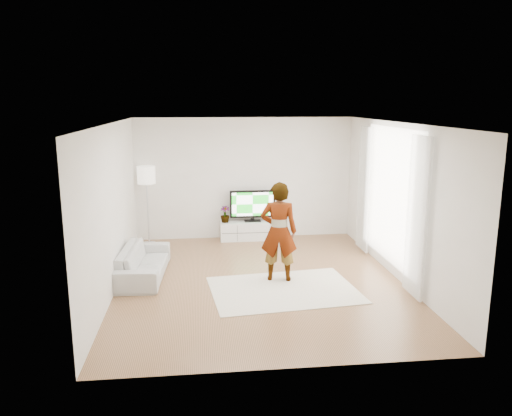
{
  "coord_description": "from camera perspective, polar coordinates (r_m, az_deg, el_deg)",
  "views": [
    {
      "loc": [
        -1.02,
        -8.4,
        3.17
      ],
      "look_at": [
        -0.02,
        0.4,
        1.26
      ],
      "focal_mm": 35.0,
      "sensor_mm": 36.0,
      "label": 1
    }
  ],
  "objects": [
    {
      "name": "curtain_far",
      "position": [
        10.73,
        12.25,
        2.13
      ],
      "size": [
        0.04,
        0.7,
        2.6
      ],
      "primitive_type": "cube",
      "color": "white",
      "rests_on": "floor"
    },
    {
      "name": "player",
      "position": [
        8.83,
        2.62,
        -2.71
      ],
      "size": [
        0.72,
        0.54,
        1.78
      ],
      "primitive_type": "imported",
      "rotation": [
        0.0,
        0.0,
        2.96
      ],
      "color": "#334772",
      "rests_on": "rug"
    },
    {
      "name": "potted_plant",
      "position": [
        11.47,
        -3.57,
        -0.73
      ],
      "size": [
        0.24,
        0.24,
        0.38
      ],
      "primitive_type": "imported",
      "rotation": [
        0.0,
        0.0,
        -0.12
      ],
      "color": "#3F7238",
      "rests_on": "media_console"
    },
    {
      "name": "window",
      "position": [
        9.54,
        15.2,
        1.36
      ],
      "size": [
        0.01,
        2.6,
        2.5
      ],
      "primitive_type": "cube",
      "color": "white",
      "rests_on": "wall_right"
    },
    {
      "name": "wall_front",
      "position": [
        5.78,
        4.06,
        -5.71
      ],
      "size": [
        5.0,
        0.02,
        2.8
      ],
      "primitive_type": "cube",
      "color": "white",
      "rests_on": "floor"
    },
    {
      "name": "media_console",
      "position": [
        11.61,
        -0.38,
        -2.58
      ],
      "size": [
        1.51,
        0.43,
        0.42
      ],
      "color": "white",
      "rests_on": "floor"
    },
    {
      "name": "television",
      "position": [
        11.5,
        -0.4,
        0.39
      ],
      "size": [
        1.05,
        0.21,
        0.73
      ],
      "color": "black",
      "rests_on": "media_console"
    },
    {
      "name": "wall_left",
      "position": [
        8.71,
        -16.09,
        -0.03
      ],
      "size": [
        0.02,
        6.0,
        2.8
      ],
      "primitive_type": "cube",
      "color": "white",
      "rests_on": "floor"
    },
    {
      "name": "wall_right",
      "position": [
        9.28,
        15.97,
        0.71
      ],
      "size": [
        0.02,
        6.0,
        2.8
      ],
      "primitive_type": "cube",
      "color": "white",
      "rests_on": "floor"
    },
    {
      "name": "floor",
      "position": [
        9.04,
        0.45,
        -8.35
      ],
      "size": [
        6.0,
        6.0,
        0.0
      ],
      "primitive_type": "plane",
      "color": "#A46C4A",
      "rests_on": "ground"
    },
    {
      "name": "curtain_near",
      "position": [
        8.36,
        17.89,
        -1.01
      ],
      "size": [
        0.04,
        0.7,
        2.6
      ],
      "primitive_type": "cube",
      "color": "white",
      "rests_on": "floor"
    },
    {
      "name": "rug",
      "position": [
        8.64,
        3.19,
        -9.32
      ],
      "size": [
        2.62,
        2.01,
        0.01
      ],
      "primitive_type": "cube",
      "rotation": [
        0.0,
        0.0,
        0.1
      ],
      "color": "silver",
      "rests_on": "floor"
    },
    {
      "name": "ceiling",
      "position": [
        8.47,
        0.48,
        9.67
      ],
      "size": [
        6.0,
        6.0,
        0.0
      ],
      "primitive_type": "plane",
      "color": "white",
      "rests_on": "wall_back"
    },
    {
      "name": "game_console",
      "position": [
        11.62,
        2.85,
        -0.98
      ],
      "size": [
        0.08,
        0.16,
        0.21
      ],
      "rotation": [
        0.0,
        0.0,
        -0.23
      ],
      "color": "white",
      "rests_on": "media_console"
    },
    {
      "name": "sofa",
      "position": [
        9.4,
        -12.72,
        -6.04
      ],
      "size": [
        0.86,
        1.95,
        0.56
      ],
      "primitive_type": "imported",
      "rotation": [
        0.0,
        0.0,
        1.51
      ],
      "color": "beige",
      "rests_on": "floor"
    },
    {
      "name": "floor_lamp",
      "position": [
        11.25,
        -12.42,
        3.31
      ],
      "size": [
        0.39,
        0.39,
        1.76
      ],
      "color": "silver",
      "rests_on": "floor"
    },
    {
      "name": "wall_back",
      "position": [
        11.58,
        -1.33,
        3.39
      ],
      "size": [
        5.0,
        0.02,
        2.8
      ],
      "primitive_type": "cube",
      "color": "white",
      "rests_on": "floor"
    }
  ]
}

